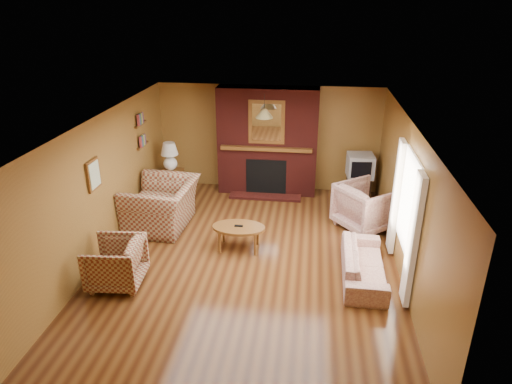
# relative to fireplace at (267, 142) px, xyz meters

# --- Properties ---
(floor) EXTENTS (6.50, 6.50, 0.00)m
(floor) POSITION_rel_fireplace_xyz_m (0.00, -2.98, -1.18)
(floor) COLOR #42200E
(floor) RESTS_ON ground
(ceiling) EXTENTS (6.50, 6.50, 0.00)m
(ceiling) POSITION_rel_fireplace_xyz_m (0.00, -2.98, 1.22)
(ceiling) COLOR white
(ceiling) RESTS_ON wall_back
(wall_back) EXTENTS (6.50, 0.00, 6.50)m
(wall_back) POSITION_rel_fireplace_xyz_m (0.00, 0.27, 0.02)
(wall_back) COLOR olive
(wall_back) RESTS_ON floor
(wall_front) EXTENTS (6.50, 0.00, 6.50)m
(wall_front) POSITION_rel_fireplace_xyz_m (0.00, -6.23, 0.02)
(wall_front) COLOR olive
(wall_front) RESTS_ON floor
(wall_left) EXTENTS (0.00, 6.50, 6.50)m
(wall_left) POSITION_rel_fireplace_xyz_m (-2.50, -2.98, 0.02)
(wall_left) COLOR olive
(wall_left) RESTS_ON floor
(wall_right) EXTENTS (0.00, 6.50, 6.50)m
(wall_right) POSITION_rel_fireplace_xyz_m (2.50, -2.98, 0.02)
(wall_right) COLOR olive
(wall_right) RESTS_ON floor
(fireplace) EXTENTS (2.20, 0.82, 2.40)m
(fireplace) POSITION_rel_fireplace_xyz_m (0.00, 0.00, 0.00)
(fireplace) COLOR #491310
(fireplace) RESTS_ON floor
(window_right) EXTENTS (0.10, 1.85, 2.00)m
(window_right) POSITION_rel_fireplace_xyz_m (2.45, -3.18, -0.06)
(window_right) COLOR beige
(window_right) RESTS_ON wall_right
(bookshelf) EXTENTS (0.09, 0.55, 0.71)m
(bookshelf) POSITION_rel_fireplace_xyz_m (-2.44, -1.08, 0.48)
(bookshelf) COLOR brown
(bookshelf) RESTS_ON wall_left
(botanical_print) EXTENTS (0.05, 0.40, 0.50)m
(botanical_print) POSITION_rel_fireplace_xyz_m (-2.47, -3.28, 0.37)
(botanical_print) COLOR brown
(botanical_print) RESTS_ON wall_left
(pendant_light) EXTENTS (0.36, 0.36, 0.48)m
(pendant_light) POSITION_rel_fireplace_xyz_m (0.00, -0.68, 0.82)
(pendant_light) COLOR black
(pendant_light) RESTS_ON ceiling
(plaid_loveseat) EXTENTS (1.29, 1.46, 0.91)m
(plaid_loveseat) POSITION_rel_fireplace_xyz_m (-1.85, -1.99, -0.73)
(plaid_loveseat) COLOR maroon
(plaid_loveseat) RESTS_ON floor
(plaid_armchair) EXTENTS (0.88, 0.86, 0.75)m
(plaid_armchair) POSITION_rel_fireplace_xyz_m (-1.95, -3.98, -0.81)
(plaid_armchair) COLOR maroon
(plaid_armchair) RESTS_ON floor
(floral_sofa) EXTENTS (0.68, 1.68, 0.49)m
(floral_sofa) POSITION_rel_fireplace_xyz_m (1.90, -3.31, -0.94)
(floral_sofa) COLOR beige
(floral_sofa) RESTS_ON floor
(floral_armchair) EXTENTS (1.37, 1.36, 0.90)m
(floral_armchair) POSITION_rel_fireplace_xyz_m (2.08, -1.56, -0.73)
(floral_armchair) COLOR beige
(floral_armchair) RESTS_ON floor
(coffee_table) EXTENTS (0.94, 0.58, 0.47)m
(coffee_table) POSITION_rel_fireplace_xyz_m (-0.23, -2.67, -0.79)
(coffee_table) COLOR brown
(coffee_table) RESTS_ON floor
(side_table) EXTENTS (0.50, 0.50, 0.62)m
(side_table) POSITION_rel_fireplace_xyz_m (-2.10, -0.53, -0.87)
(side_table) COLOR brown
(side_table) RESTS_ON floor
(table_lamp) EXTENTS (0.38, 0.38, 0.63)m
(table_lamp) POSITION_rel_fireplace_xyz_m (-2.10, -0.53, -0.21)
(table_lamp) COLOR white
(table_lamp) RESTS_ON side_table
(tv_stand) EXTENTS (0.51, 0.47, 0.54)m
(tv_stand) POSITION_rel_fireplace_xyz_m (2.05, -0.18, -0.91)
(tv_stand) COLOR black
(tv_stand) RESTS_ON floor
(crt_tv) EXTENTS (0.59, 0.58, 0.51)m
(crt_tv) POSITION_rel_fireplace_xyz_m (2.05, -0.19, -0.39)
(crt_tv) COLOR #A8ABAF
(crt_tv) RESTS_ON tv_stand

